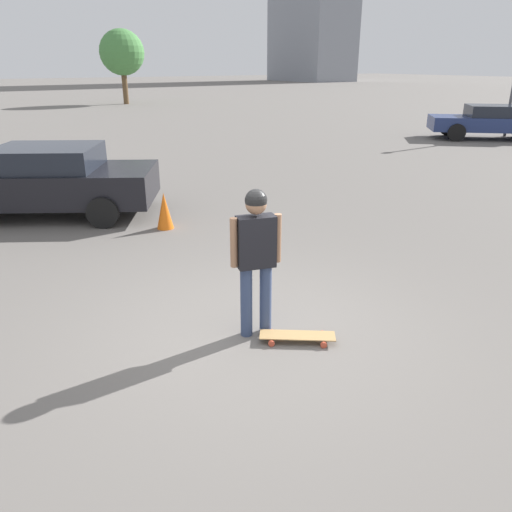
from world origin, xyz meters
name	(u,v)px	position (x,y,z in m)	size (l,w,h in m)	color
ground_plane	(256,333)	(0.00, 0.00, 0.00)	(220.00, 220.00, 0.00)	slate
person	(256,250)	(0.00, 0.00, 1.05)	(0.30, 0.57, 1.74)	#38476B
skateboard	(297,336)	(-0.41, -0.30, 0.07)	(0.67, 0.83, 0.08)	tan
car_parked_near	(46,180)	(6.49, 1.08, 0.74)	(3.82, 4.79, 1.42)	black
car_parked_far	(491,121)	(8.52, -16.74, 0.73)	(4.47, 4.79, 1.36)	navy
tree_distant	(122,53)	(35.04, -9.93, 3.68)	(3.30, 3.30, 5.36)	brown
traffic_cone	(164,211)	(4.33, -0.62, 0.35)	(0.32, 0.32, 0.70)	orange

